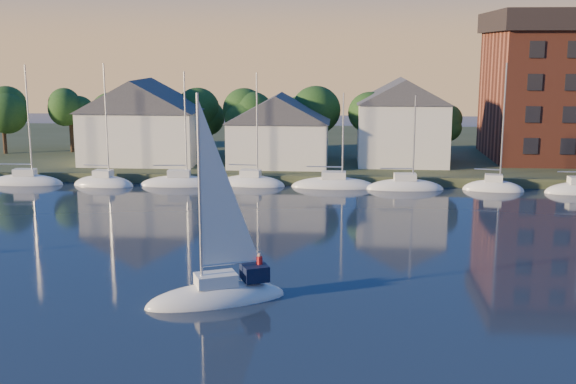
# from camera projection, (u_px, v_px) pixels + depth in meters

# --- Properties ---
(shoreline_land) EXTENTS (160.00, 50.00, 2.00)m
(shoreline_land) POSITION_uv_depth(u_px,v_px,m) (333.00, 152.00, 99.70)
(shoreline_land) COLOR #313B22
(shoreline_land) RESTS_ON ground
(wooden_dock) EXTENTS (120.00, 3.00, 1.00)m
(wooden_dock) POSITION_uv_depth(u_px,v_px,m) (330.00, 183.00, 77.22)
(wooden_dock) COLOR brown
(wooden_dock) RESTS_ON ground
(clubhouse_west) EXTENTS (13.65, 9.45, 9.64)m
(clubhouse_west) POSITION_uv_depth(u_px,v_px,m) (142.00, 120.00, 83.55)
(clubhouse_west) COLOR white
(clubhouse_west) RESTS_ON shoreline_land
(clubhouse_centre) EXTENTS (11.55, 8.40, 8.08)m
(clubhouse_centre) POSITION_uv_depth(u_px,v_px,m) (279.00, 129.00, 81.54)
(clubhouse_centre) COLOR white
(clubhouse_centre) RESTS_ON shoreline_land
(clubhouse_east) EXTENTS (10.50, 8.40, 9.80)m
(clubhouse_east) POSITION_uv_depth(u_px,v_px,m) (402.00, 121.00, 82.29)
(clubhouse_east) COLOR white
(clubhouse_east) RESTS_ON shoreline_land
(tree_line) EXTENTS (93.40, 5.40, 8.90)m
(tree_line) POSITION_uv_depth(u_px,v_px,m) (349.00, 107.00, 86.41)
(tree_line) COLOR #39271A
(tree_line) RESTS_ON shoreline_land
(moored_fleet) EXTENTS (95.50, 2.40, 12.05)m
(moored_fleet) POSITION_uv_depth(u_px,v_px,m) (369.00, 187.00, 73.97)
(moored_fleet) COLOR silver
(moored_fleet) RESTS_ON ground
(hero_sailboat) EXTENTS (8.53, 5.69, 12.94)m
(hero_sailboat) POSITION_uv_depth(u_px,v_px,m) (218.00, 292.00, 41.03)
(hero_sailboat) COLOR silver
(hero_sailboat) RESTS_ON ground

